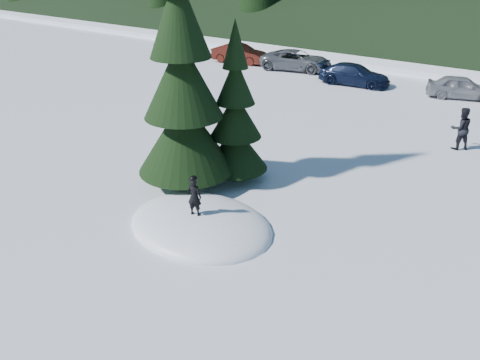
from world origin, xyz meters
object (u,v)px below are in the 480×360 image
Objects in this scene: car_1 at (240,54)px; car_3 at (354,75)px; adult_0 at (461,128)px; car_0 at (179,48)px; car_4 at (462,87)px; spruce_short at (236,121)px; car_2 at (296,60)px; spruce_tall at (183,89)px; child_skier at (194,197)px.

car_3 is at bearing -105.19° from car_1.
adult_0 is 0.44× the size of car_0.
adult_0 is 8.05m from car_4.
spruce_short reaches higher than car_2.
adult_0 is at bearing 54.54° from spruce_short.
spruce_tall is at bearing 11.45° from adult_0.
adult_0 is 10.50m from car_3.
car_1 is 0.95× the size of car_3.
child_skier is at bearing -70.61° from spruce_short.
car_2 is at bearing -76.19° from adult_0.
child_skier is (1.20, -3.40, -1.06)m from spruce_short.
spruce_tall is 1.81× the size of car_2.
spruce_tall is 22.51m from car_0.
spruce_tall is 5.01× the size of adult_0.
adult_0 is 15.12m from car_2.
spruce_tall reaches higher than car_1.
car_4 is at bearing -89.35° from car_3.
car_0 is 20.30m from car_4.
car_4 is at bearing 77.23° from spruce_short.
spruce_short is at bearing -177.89° from car_3.
car_0 reaches higher than car_4.
car_1 is at bearing 70.85° from car_4.
spruce_tall is 2.13× the size of car_1.
spruce_tall is 11.34m from adult_0.
spruce_short is 3.12× the size of adult_0.
spruce_short is 9.43m from adult_0.
car_2 is at bearing 109.86° from spruce_tall.
spruce_short reaches higher than car_1.
child_skier reaches higher than car_1.
child_skier is 25.32m from car_0.
car_0 is (-17.98, 17.83, -0.38)m from child_skier.
child_skier is at bearing -42.27° from spruce_tall.
car_1 is at bearing 127.20° from spruce_short.
car_3 is (9.29, -0.79, -0.05)m from car_1.
child_skier is at bearing -175.93° from car_3.
adult_0 is 18.80m from car_1.
spruce_short is 1.50× the size of car_4.
car_0 is at bearing 73.56° from car_4.
car_2 is at bearing 114.52° from spruce_short.
adult_0 is 0.48× the size of car_4.
spruce_tall is 2.21× the size of car_0.
car_3 is (-2.40, 14.61, -1.49)m from spruce_short.
car_1 is 15.18m from car_4.
car_3 is (14.38, 0.17, -0.05)m from car_0.
car_2 is at bearing -83.59° from child_skier.
spruce_short reaches higher than car_4.
car_0 is at bearing 134.90° from spruce_tall.
spruce_tall reaches higher than spruce_short.
car_1 reaches higher than car_0.
spruce_tall is 18.55m from car_2.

